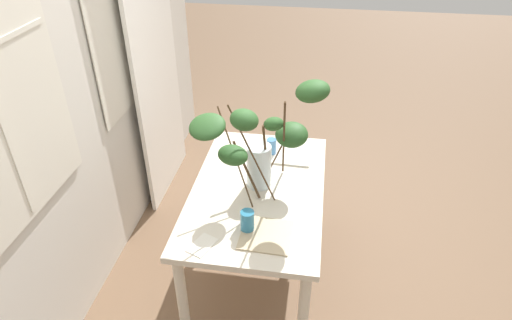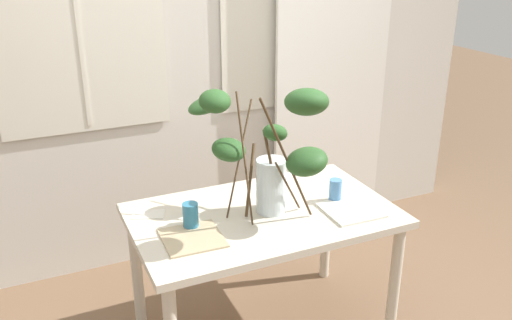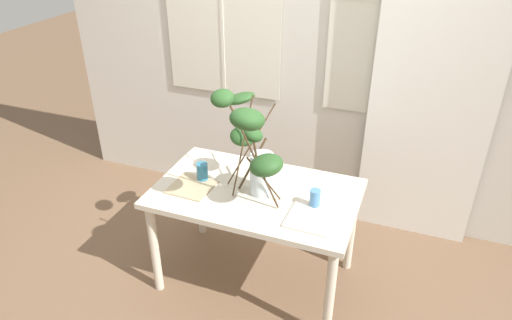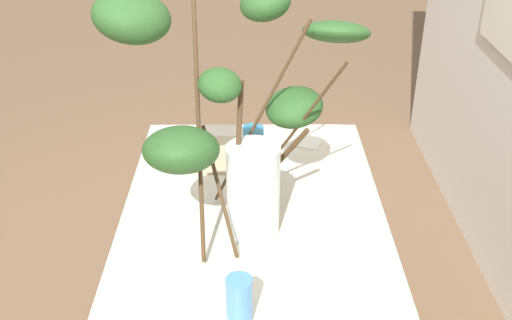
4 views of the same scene
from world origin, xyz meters
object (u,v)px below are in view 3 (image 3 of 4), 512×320
object	(u,v)px
drinking_glass_blue_right	(315,199)
plate_square_right	(310,219)
vase_with_branches	(252,145)
dining_table	(256,203)
plate_square_left	(192,187)
drinking_glass_blue_left	(203,172)

from	to	relation	value
drinking_glass_blue_right	plate_square_right	bearing A→B (deg)	-85.86
vase_with_branches	drinking_glass_blue_right	world-z (taller)	vase_with_branches
vase_with_branches	dining_table	bearing A→B (deg)	83.10
drinking_glass_blue_right	plate_square_right	distance (m)	0.14
dining_table	plate_square_left	size ratio (longest dim) A/B	4.87
vase_with_branches	plate_square_right	bearing A→B (deg)	-16.99
dining_table	vase_with_branches	xyz separation A→B (m)	(-0.01, -0.04, 0.44)
drinking_glass_blue_right	plate_square_right	xyz separation A→B (m)	(0.01, -0.13, -0.05)
drinking_glass_blue_left	plate_square_right	size ratio (longest dim) A/B	0.47
dining_table	vase_with_branches	world-z (taller)	vase_with_branches
plate_square_left	plate_square_right	distance (m)	0.79
dining_table	drinking_glass_blue_left	world-z (taller)	drinking_glass_blue_left
dining_table	vase_with_branches	bearing A→B (deg)	-96.90
vase_with_branches	drinking_glass_blue_left	size ratio (longest dim) A/B	6.16
dining_table	plate_square_right	xyz separation A→B (m)	(0.40, -0.17, 0.10)
drinking_glass_blue_left	drinking_glass_blue_right	world-z (taller)	drinking_glass_blue_left
drinking_glass_blue_left	vase_with_branches	bearing A→B (deg)	-7.22
vase_with_branches	drinking_glass_blue_left	distance (m)	0.46
vase_with_branches	drinking_glass_blue_left	bearing A→B (deg)	172.78
vase_with_branches	drinking_glass_blue_right	bearing A→B (deg)	1.42
dining_table	plate_square_right	world-z (taller)	plate_square_right
plate_square_left	drinking_glass_blue_right	bearing A→B (deg)	5.08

